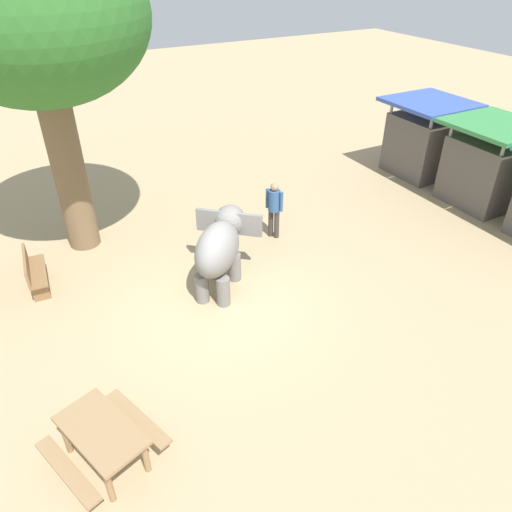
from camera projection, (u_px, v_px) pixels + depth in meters
name	position (u px, v px, depth m)	size (l,w,h in m)	color
ground_plane	(217.00, 303.00, 10.86)	(60.00, 60.00, 0.00)	tan
elephant	(221.00, 246.00, 10.91)	(2.27, 2.21, 1.67)	slate
person_handler	(274.00, 206.00, 12.80)	(0.44, 0.32, 1.62)	#3F3833
shade_tree_main	(34.00, 19.00, 9.96)	(5.28, 4.84, 7.49)	brown
wooden_bench	(34.00, 271.00, 11.09)	(1.42, 0.49, 0.88)	olive
picnic_table_near	(102.00, 437.00, 7.26)	(1.91, 1.89, 0.78)	#9E7A51
market_stall_blue	(423.00, 142.00, 16.34)	(2.50, 2.50, 2.52)	#59514C
market_stall_green	(486.00, 168.00, 14.43)	(2.50, 2.50, 2.52)	#59514C
feed_bucket	(227.00, 234.00, 13.11)	(0.36, 0.36, 0.32)	gray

